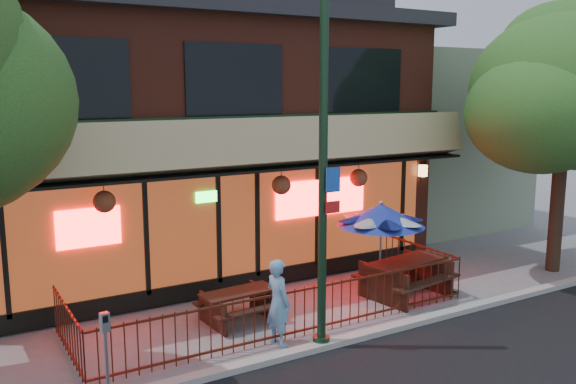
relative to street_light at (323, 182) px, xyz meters
name	(u,v)px	position (x,y,z in m)	size (l,w,h in m)	color
ground	(310,339)	(0.00, 0.40, -3.15)	(80.00, 80.00, 0.00)	gray
curb	(324,345)	(0.00, -0.10, -3.09)	(80.00, 0.25, 0.12)	#999993
restaurant_building	(175,112)	(0.00, 7.51, 0.98)	(12.96, 9.49, 8.05)	maroon
neighbor_building	(404,137)	(9.00, 8.10, -0.15)	(6.00, 7.00, 6.00)	gray
patio_fence	(297,300)	(0.00, 0.91, -2.52)	(8.44, 2.62, 1.00)	#45190E
street_light	(323,182)	(0.00, 0.00, 0.00)	(0.43, 0.32, 7.00)	black
street_tree_right	(565,82)	(8.04, 0.99, 1.81)	(4.80, 4.80, 7.02)	#322619
picnic_table_left	(239,302)	(-0.80, 1.90, -2.71)	(1.64, 1.30, 0.67)	#311A12
picnic_table_right	(406,273)	(3.24, 1.33, -2.58)	(2.24, 1.84, 0.87)	#331C12
patio_umbrella	(381,215)	(2.72, 1.65, -1.20)	(2.00, 1.99, 2.28)	gray
pedestrian	(278,302)	(-0.65, 0.50, -2.31)	(0.61, 0.40, 1.68)	#649EC8
parking_meter_near	(106,343)	(-4.00, -0.08, -2.15)	(0.15, 0.13, 1.48)	#9FA3A8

